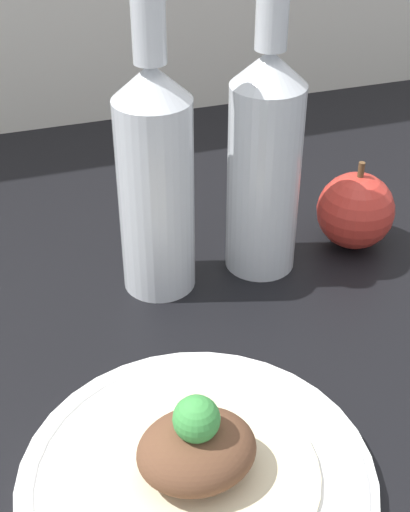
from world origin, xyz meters
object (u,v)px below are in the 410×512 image
Objects in this scene: plate at (197,479)px; plated_food at (197,454)px; cider_bottle_right at (265,156)px; apple at (356,211)px; cider_bottle_left at (155,173)px.

plated_food is at bearing 0.00° from plate.
cider_bottle_right is (15.16, 25.22, 9.03)cm from plated_food.
cider_bottle_right is 3.25× the size of apple.
plate is 28.11cm from cider_bottle_left.
plate is 1.46× the size of plated_food.
cider_bottle_left is at bearing 80.60° from plated_food.
plate is 0.81× the size of cider_bottle_left.
plated_food is 1.80× the size of apple.
plate is at bearing -99.40° from cider_bottle_left.
plate is 31.66cm from cider_bottle_right.
plated_food is 27.11cm from cider_bottle_left.
plated_food is 36.53cm from apple.
cider_bottle_left is 3.25× the size of apple.
plated_food is at bearing -121.00° from cider_bottle_right.
cider_bottle_left is (4.18, 25.22, 9.03)cm from plated_food.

